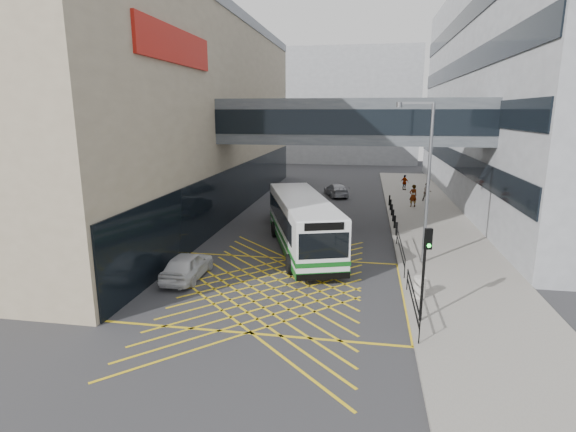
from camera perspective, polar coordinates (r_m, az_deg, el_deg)
The scene contains 18 objects.
ground at distance 21.49m, azimuth -1.84°, elevation -9.16°, with size 120.00×120.00×0.00m, color #333335.
building_whsmith at distance 41.77m, azimuth -22.55°, elevation 11.90°, with size 24.17×42.00×16.00m.
building_far at distance 79.71m, azimuth 5.61°, elevation 13.61°, with size 28.00×16.00×18.00m, color gray.
skybridge at distance 31.50m, azimuth 8.05°, elevation 11.79°, with size 20.00×4.10×3.00m.
pavement at distance 35.74m, azimuth 17.49°, elevation -0.57°, with size 6.00×54.00×0.16m, color gray.
box_junction at distance 21.49m, azimuth -1.84°, elevation -9.15°, with size 12.00×9.00×0.01m.
bus at distance 26.66m, azimuth 1.81°, elevation -0.81°, with size 6.09×11.81×3.24m.
car_white at distance 23.02m, azimuth -12.67°, elevation -6.12°, with size 1.77×4.33×1.38m, color silver.
car_dark at distance 35.29m, azimuth -0.57°, elevation 0.94°, with size 1.80×4.61×1.44m, color black.
car_silver at distance 44.68m, azimuth 6.17°, elevation 3.37°, with size 1.82×4.31×1.34m, color #92939A.
traffic_light at distance 17.80m, azimuth 17.05°, elevation -5.55°, with size 0.30×0.45×3.78m.
street_lamp at distance 24.57m, azimuth 17.00°, elevation 5.15°, with size 1.93×0.43×8.47m.
litter_bin at distance 20.74m, azimuth 16.35°, elevation -8.68°, with size 0.54×0.54×0.94m, color #ADA89E.
kerb_railings at distance 22.55m, azimuth 14.68°, elevation -6.13°, with size 0.05×12.54×1.00m.
bollards at distance 35.35m, azimuth 13.14°, elevation 0.43°, with size 0.14×10.14×0.90m.
pedestrian_a at distance 40.10m, azimuth 15.60°, elevation 2.50°, with size 0.76×0.54×1.91m, color gray.
pedestrian_b at distance 43.02m, azimuth 17.25°, elevation 2.91°, with size 0.81×0.47×1.66m, color gray.
pedestrian_c at distance 48.62m, azimuth 14.59°, elevation 4.13°, with size 0.93×0.45×1.57m, color gray.
Camera 1 is at (4.06, -19.48, 8.12)m, focal length 28.00 mm.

